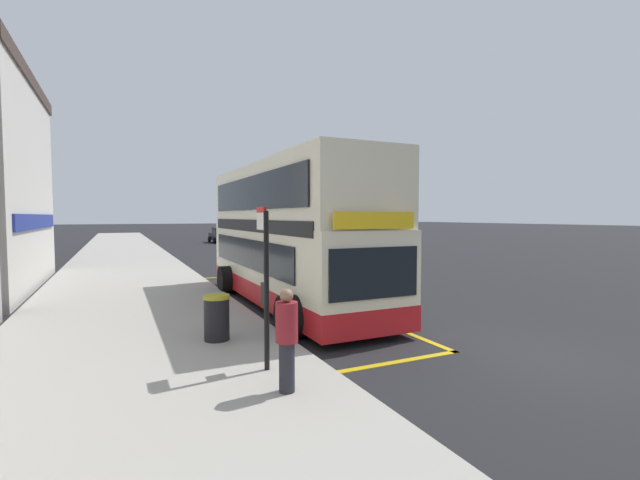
# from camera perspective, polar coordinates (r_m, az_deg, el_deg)

# --- Properties ---
(ground_plane) EXTENTS (260.00, 260.00, 0.00)m
(ground_plane) POSITION_cam_1_polar(r_m,az_deg,el_deg) (38.55, -14.16, -1.10)
(ground_plane) COLOR black
(pavement_near) EXTENTS (6.00, 76.00, 0.14)m
(pavement_near) POSITION_cam_1_polar(r_m,az_deg,el_deg) (37.84, -24.63, -1.27)
(pavement_near) COLOR #A39E93
(pavement_near) RESTS_ON ground
(double_decker_bus) EXTENTS (3.22, 10.10, 4.40)m
(double_decker_bus) POSITION_cam_1_polar(r_m,az_deg,el_deg) (13.70, -4.14, 0.04)
(double_decker_bus) COLOR beige
(double_decker_bus) RESTS_ON ground
(bus_bay_markings) EXTENTS (2.95, 13.14, 0.01)m
(bus_bay_markings) POSITION_cam_1_polar(r_m,az_deg,el_deg) (14.37, -5.04, -8.09)
(bus_bay_markings) COLOR gold
(bus_bay_markings) RESTS_ON ground
(bus_stop_sign) EXTENTS (0.09, 0.51, 2.83)m
(bus_stop_sign) POSITION_cam_1_polar(r_m,az_deg,el_deg) (7.57, -7.26, -4.60)
(bus_stop_sign) COLOR black
(bus_stop_sign) RESTS_ON pavement_near
(parked_car_grey_distant) EXTENTS (2.09, 4.20, 1.62)m
(parked_car_grey_distant) POSITION_cam_1_polar(r_m,az_deg,el_deg) (54.74, -12.60, 0.99)
(parked_car_grey_distant) COLOR slate
(parked_car_grey_distant) RESTS_ON ground
(parked_car_black_ahead) EXTENTS (2.09, 4.20, 1.62)m
(parked_car_black_ahead) POSITION_cam_1_polar(r_m,az_deg,el_deg) (46.89, -12.98, 0.64)
(parked_car_black_ahead) COLOR black
(parked_car_black_ahead) RESTS_ON ground
(pedestrian_waiting_near_sign) EXTENTS (0.34, 0.34, 1.58)m
(pedestrian_waiting_near_sign) POSITION_cam_1_polar(r_m,az_deg,el_deg) (6.70, -4.41, -12.57)
(pedestrian_waiting_near_sign) COLOR #26262D
(pedestrian_waiting_near_sign) RESTS_ON pavement_near
(litter_bin) EXTENTS (0.56, 0.56, 0.98)m
(litter_bin) POSITION_cam_1_polar(r_m,az_deg,el_deg) (9.69, -13.48, -9.90)
(litter_bin) COLOR black
(litter_bin) RESTS_ON pavement_near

